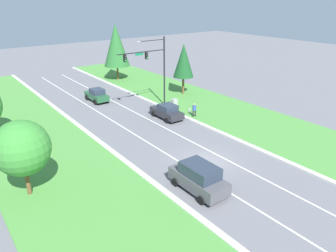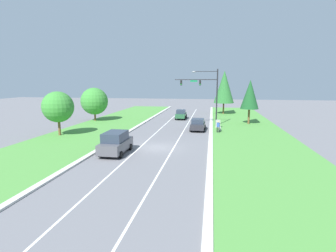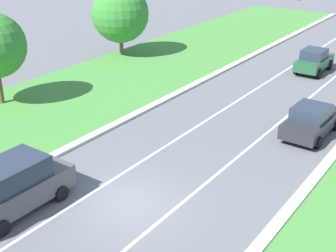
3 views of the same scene
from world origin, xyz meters
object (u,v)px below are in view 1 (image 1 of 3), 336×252
object	(u,v)px
charcoal_sedan	(167,111)
conifer_near_right_tree	(116,45)
conifer_far_right_tree	(184,61)
traffic_signal_mast	(153,63)
forest_sedan	(97,95)
fire_hydrant	(190,111)
oak_far_left_tree	(22,148)
pedestrian	(194,110)
graphite_suv	(199,178)
utility_cabinet	(174,104)

from	to	relation	value
charcoal_sedan	conifer_near_right_tree	bearing A→B (deg)	78.75
conifer_near_right_tree	conifer_far_right_tree	distance (m)	13.82
traffic_signal_mast	conifer_near_right_tree	xyz separation A→B (m)	(3.52, 15.99, 0.05)
forest_sedan	fire_hydrant	size ratio (longest dim) A/B	6.05
charcoal_sedan	oak_far_left_tree	size ratio (longest dim) A/B	0.79
forest_sedan	pedestrian	xyz separation A→B (m)	(6.59, -12.62, 0.04)
graphite_suv	traffic_signal_mast	bearing A→B (deg)	65.71
utility_cabinet	forest_sedan	bearing A→B (deg)	127.47
pedestrian	conifer_near_right_tree	bearing A→B (deg)	-75.32
forest_sedan	traffic_signal_mast	bearing A→B (deg)	-56.54
traffic_signal_mast	fire_hydrant	xyz separation A→B (m)	(2.29, -4.52, -5.44)
oak_far_left_tree	conifer_far_right_tree	bearing A→B (deg)	28.21
forest_sedan	pedestrian	bearing A→B (deg)	-62.92
charcoal_sedan	conifer_far_right_tree	size ratio (longest dim) A/B	0.62
utility_cabinet	pedestrian	distance (m)	3.97
graphite_suv	fire_hydrant	xyz separation A→B (m)	(10.39, 13.40, -0.74)
utility_cabinet	oak_far_left_tree	bearing A→B (deg)	-155.71
graphite_suv	pedestrian	world-z (taller)	graphite_suv
utility_cabinet	conifer_near_right_tree	xyz separation A→B (m)	(1.51, 17.77, 5.22)
charcoal_sedan	utility_cabinet	size ratio (longest dim) A/B	3.65
traffic_signal_mast	conifer_far_right_tree	size ratio (longest dim) A/B	1.22
fire_hydrant	conifer_far_right_tree	world-z (taller)	conifer_far_right_tree
pedestrian	charcoal_sedan	bearing A→B (deg)	-10.72
traffic_signal_mast	pedestrian	distance (m)	7.77
graphite_suv	conifer_near_right_tree	size ratio (longest dim) A/B	0.51
conifer_far_right_tree	utility_cabinet	bearing A→B (deg)	-138.64
charcoal_sedan	fire_hydrant	bearing A→B (deg)	-5.65
charcoal_sedan	graphite_suv	size ratio (longest dim) A/B	0.95
charcoal_sedan	conifer_far_right_tree	bearing A→B (deg)	41.65
pedestrian	conifer_near_right_tree	distance (m)	22.33
pedestrian	utility_cabinet	bearing A→B (deg)	-71.93
charcoal_sedan	fire_hydrant	size ratio (longest dim) A/B	6.43
charcoal_sedan	pedestrian	size ratio (longest dim) A/B	2.66
charcoal_sedan	fire_hydrant	world-z (taller)	charcoal_sedan
graphite_suv	conifer_near_right_tree	bearing A→B (deg)	71.13
fire_hydrant	utility_cabinet	bearing A→B (deg)	95.83
fire_hydrant	graphite_suv	bearing A→B (deg)	-127.80
graphite_suv	conifer_far_right_tree	world-z (taller)	conifer_far_right_tree
graphite_suv	oak_far_left_tree	bearing A→B (deg)	145.99
forest_sedan	conifer_far_right_tree	bearing A→B (deg)	-20.31
pedestrian	conifer_far_right_tree	distance (m)	10.60
forest_sedan	conifer_near_right_tree	distance (m)	13.18
fire_hydrant	oak_far_left_tree	size ratio (longest dim) A/B	0.12
forest_sedan	conifer_near_right_tree	size ratio (longest dim) A/B	0.46
traffic_signal_mast	utility_cabinet	distance (m)	5.83
graphite_suv	pedestrian	distance (m)	15.79
traffic_signal_mast	fire_hydrant	size ratio (longest dim) A/B	12.64
forest_sedan	graphite_suv	bearing A→B (deg)	-98.47
charcoal_sedan	oak_far_left_tree	xyz separation A→B (m)	(-17.48, -6.84, 2.90)
pedestrian	conifer_near_right_tree	world-z (taller)	conifer_near_right_tree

